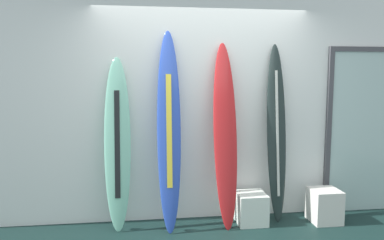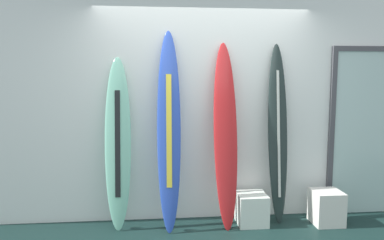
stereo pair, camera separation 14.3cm
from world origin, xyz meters
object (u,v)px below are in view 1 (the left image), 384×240
(surfboard_crimson, at_px, (225,136))
(display_block_left, at_px, (251,208))
(glass_door, at_px, (368,128))
(display_block_center, at_px, (324,206))
(surfboard_seafoam, at_px, (117,145))
(surfboard_cobalt, at_px, (169,132))
(surfboard_charcoal, at_px, (276,134))

(surfboard_crimson, height_order, display_block_left, surfboard_crimson)
(surfboard_crimson, distance_m, glass_door, 1.90)
(surfboard_crimson, xyz_separation_m, display_block_center, (1.19, -0.08, -0.85))
(surfboard_crimson, bearing_deg, surfboard_seafoam, 177.19)
(surfboard_cobalt, relative_size, glass_door, 1.08)
(surfboard_seafoam, height_order, surfboard_cobalt, surfboard_cobalt)
(display_block_left, height_order, display_block_center, display_block_center)
(surfboard_charcoal, height_order, glass_door, surfboard_charcoal)
(surfboard_cobalt, xyz_separation_m, surfboard_crimson, (0.64, 0.00, -0.06))
(surfboard_crimson, bearing_deg, glass_door, 6.78)
(display_block_left, xyz_separation_m, display_block_center, (0.87, -0.07, 0.02))
(surfboard_seafoam, bearing_deg, surfboard_cobalt, -6.19)
(display_block_left, bearing_deg, surfboard_cobalt, 179.51)
(surfboard_seafoam, height_order, display_block_left, surfboard_seafoam)
(surfboard_seafoam, height_order, glass_door, glass_door)
(surfboard_crimson, distance_m, surfboard_charcoal, 0.64)
(display_block_center, bearing_deg, surfboard_crimson, 175.93)
(display_block_left, bearing_deg, display_block_center, -4.85)
(surfboard_seafoam, xyz_separation_m, surfboard_cobalt, (0.57, -0.06, 0.15))
(surfboard_cobalt, height_order, surfboard_charcoal, surfboard_cobalt)
(surfboard_seafoam, xyz_separation_m, display_block_left, (1.53, -0.07, -0.78))
(surfboard_seafoam, relative_size, display_block_left, 5.40)
(surfboard_seafoam, relative_size, display_block_center, 4.95)
(surfboard_cobalt, bearing_deg, surfboard_crimson, 0.22)
(surfboard_seafoam, height_order, display_block_center, surfboard_seafoam)
(surfboard_crimson, xyz_separation_m, glass_door, (1.89, 0.22, 0.03))
(display_block_center, bearing_deg, surfboard_cobalt, 177.43)
(display_block_left, distance_m, glass_door, 1.82)
(surfboard_crimson, height_order, surfboard_charcoal, surfboard_crimson)
(display_block_center, bearing_deg, display_block_left, 175.15)
(surfboard_crimson, distance_m, display_block_left, 0.92)
(surfboard_crimson, xyz_separation_m, surfboard_charcoal, (0.63, 0.08, -0.01))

